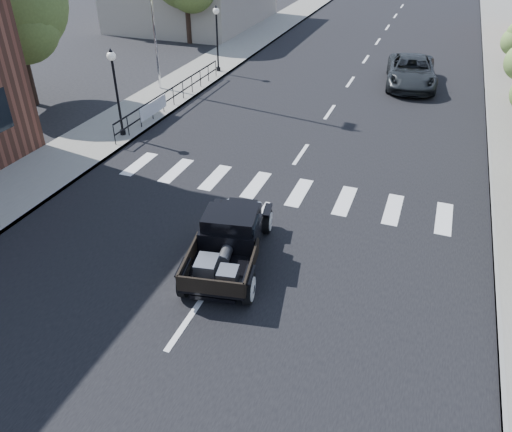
% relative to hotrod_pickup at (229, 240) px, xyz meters
% --- Properties ---
extents(ground, '(120.00, 120.00, 0.00)m').
position_rel_hotrod_pickup_xyz_m(ground, '(-0.05, 0.43, -0.76)').
color(ground, black).
rests_on(ground, ground).
extents(road, '(14.00, 80.00, 0.02)m').
position_rel_hotrod_pickup_xyz_m(road, '(-0.05, 15.43, -0.75)').
color(road, black).
rests_on(road, ground).
extents(road_markings, '(12.00, 60.00, 0.06)m').
position_rel_hotrod_pickup_xyz_m(road_markings, '(-0.05, 10.43, -0.76)').
color(road_markings, silver).
rests_on(road_markings, ground).
extents(sidewalk_left, '(3.00, 80.00, 0.15)m').
position_rel_hotrod_pickup_xyz_m(sidewalk_left, '(-8.55, 15.43, -0.68)').
color(sidewalk_left, gray).
rests_on(sidewalk_left, ground).
extents(railing, '(0.08, 10.00, 1.00)m').
position_rel_hotrod_pickup_xyz_m(railing, '(-7.35, 10.43, -0.11)').
color(railing, black).
rests_on(railing, sidewalk_left).
extents(banner, '(0.04, 2.20, 0.60)m').
position_rel_hotrod_pickup_xyz_m(banner, '(-7.27, 8.43, -0.31)').
color(banner, silver).
rests_on(banner, sidewalk_left).
extents(lamp_post_b, '(0.36, 0.36, 3.59)m').
position_rel_hotrod_pickup_xyz_m(lamp_post_b, '(-7.65, 6.43, 1.19)').
color(lamp_post_b, black).
rests_on(lamp_post_b, sidewalk_left).
extents(lamp_post_c, '(0.36, 0.36, 3.59)m').
position_rel_hotrod_pickup_xyz_m(lamp_post_c, '(-7.65, 16.43, 1.19)').
color(lamp_post_c, black).
rests_on(lamp_post_c, sidewalk_left).
extents(big_tree_near, '(4.97, 4.97, 7.30)m').
position_rel_hotrod_pickup_xyz_m(big_tree_near, '(-14.05, 8.43, 2.89)').
color(big_tree_near, '#4E642A').
rests_on(big_tree_near, ground).
extents(hotrod_pickup, '(2.78, 4.66, 1.51)m').
position_rel_hotrod_pickup_xyz_m(hotrod_pickup, '(0.00, 0.00, 0.00)').
color(hotrod_pickup, black).
rests_on(hotrod_pickup, ground).
extents(second_car, '(3.14, 5.72, 1.52)m').
position_rel_hotrod_pickup_xyz_m(second_car, '(3.09, 17.96, 0.00)').
color(second_car, black).
rests_on(second_car, ground).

